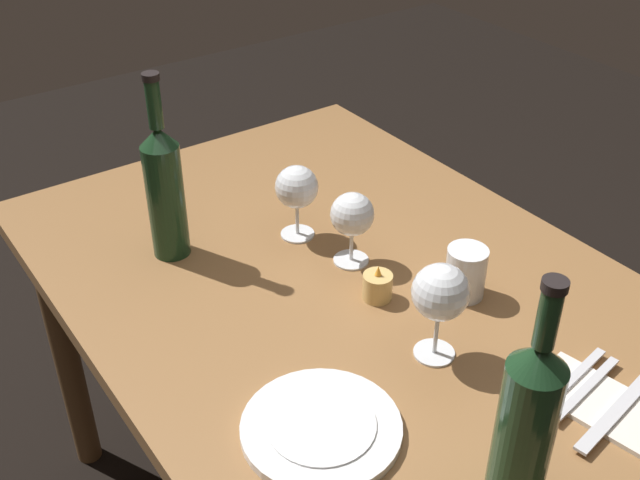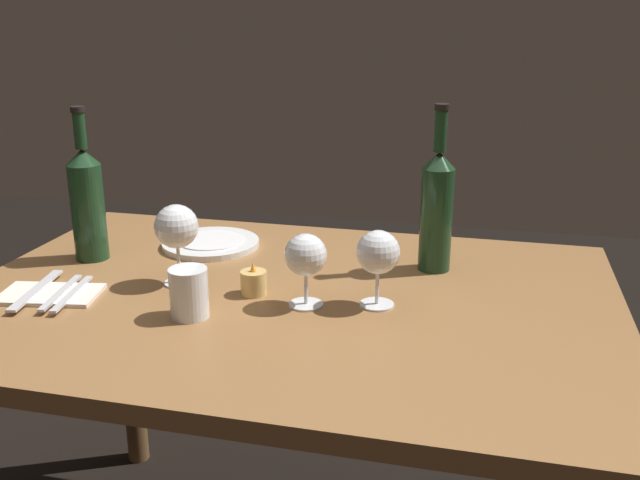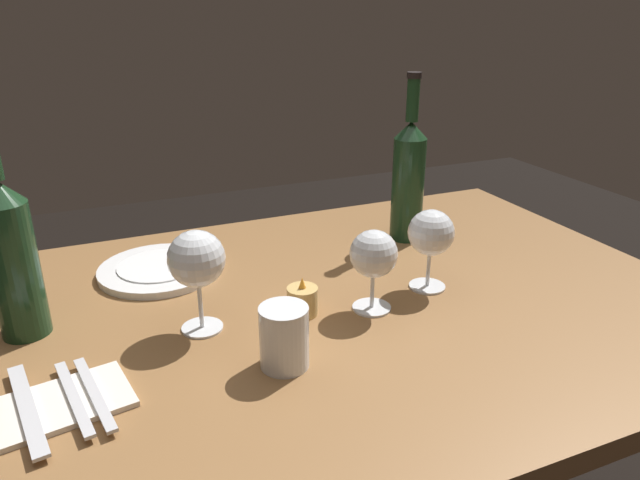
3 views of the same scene
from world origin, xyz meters
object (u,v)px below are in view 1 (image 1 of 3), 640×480
(folded_napkin, at_px, (599,402))
(fork_outer, at_px, (572,379))
(wine_glass_centre, at_px, (352,216))
(water_tumbler, at_px, (465,275))
(table_knife, at_px, (617,411))
(dinner_plate, at_px, (321,428))
(wine_glass_right, at_px, (442,293))
(votive_candle, at_px, (377,287))
(wine_bottle, at_px, (165,188))
(wine_glass_left, at_px, (297,188))
(wine_bottle_second, at_px, (527,419))
(fork_inner, at_px, (586,389))

(folded_napkin, relative_size, fork_outer, 1.15)
(wine_glass_centre, xyz_separation_m, water_tumbler, (0.19, 0.10, -0.06))
(water_tumbler, relative_size, table_knife, 0.44)
(wine_glass_centre, height_order, fork_outer, wine_glass_centre)
(dinner_plate, bearing_deg, wine_glass_right, 96.99)
(water_tumbler, relative_size, votive_candle, 1.39)
(wine_bottle, bearing_deg, wine_glass_left, 68.85)
(wine_glass_left, xyz_separation_m, table_knife, (0.66, 0.11, -0.09))
(dinner_plate, distance_m, table_knife, 0.43)
(folded_napkin, bearing_deg, wine_glass_centre, -171.36)
(water_tumbler, bearing_deg, votive_candle, -121.29)
(wine_glass_left, xyz_separation_m, votive_candle, (0.25, 0.00, -0.08))
(fork_outer, bearing_deg, table_knife, 0.00)
(table_knife, bearing_deg, folded_napkin, -180.00)
(wine_bottle_second, distance_m, folded_napkin, 0.26)
(votive_candle, height_order, fork_outer, votive_candle)
(votive_candle, distance_m, dinner_plate, 0.32)
(wine_bottle_second, bearing_deg, wine_glass_centre, 164.99)
(wine_glass_right, bearing_deg, folded_napkin, 28.68)
(wine_glass_centre, bearing_deg, table_knife, 8.16)
(votive_candle, bearing_deg, wine_glass_left, -179.62)
(wine_glass_centre, xyz_separation_m, folded_napkin, (0.50, 0.08, -0.09))
(wine_glass_centre, distance_m, dinner_plate, 0.43)
(wine_glass_centre, bearing_deg, wine_glass_right, -9.01)
(folded_napkin, xyz_separation_m, fork_inner, (-0.03, -0.00, 0.01))
(dinner_plate, bearing_deg, fork_inner, 65.51)
(wine_glass_left, relative_size, wine_bottle, 0.42)
(wine_glass_left, relative_size, wine_glass_right, 0.89)
(wine_glass_right, distance_m, fork_outer, 0.24)
(table_knife, bearing_deg, fork_inner, -180.00)
(wine_glass_right, relative_size, folded_napkin, 0.81)
(wine_glass_centre, xyz_separation_m, fork_outer, (0.45, 0.08, -0.09))
(water_tumbler, distance_m, table_knife, 0.34)
(wine_bottle_second, bearing_deg, water_tumbler, 144.68)
(wine_glass_right, xyz_separation_m, wine_bottle, (-0.50, -0.21, 0.02))
(wine_glass_centre, bearing_deg, votive_candle, -14.74)
(votive_candle, bearing_deg, wine_glass_right, -4.94)
(fork_inner, bearing_deg, wine_glass_centre, -170.91)
(dinner_plate, bearing_deg, wine_glass_centre, 137.19)
(wine_glass_left, height_order, wine_glass_right, wine_glass_right)
(wine_bottle, bearing_deg, water_tumbler, 40.94)
(wine_bottle_second, distance_m, dinner_plate, 0.30)
(wine_bottle_second, bearing_deg, fork_inner, 105.62)
(wine_glass_right, relative_size, fork_outer, 0.93)
(fork_inner, bearing_deg, wine_bottle_second, -74.38)
(wine_glass_left, distance_m, fork_inner, 0.62)
(wine_bottle, xyz_separation_m, water_tumbler, (0.41, 0.36, -0.10))
(votive_candle, bearing_deg, wine_glass_centre, 165.26)
(wine_glass_right, bearing_deg, fork_inner, 31.68)
(wine_glass_centre, height_order, fork_inner, wine_glass_centre)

